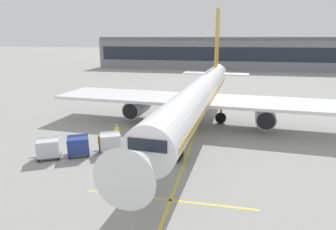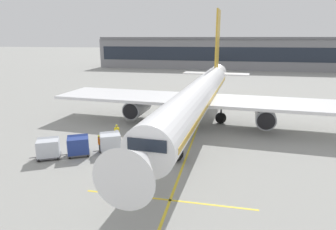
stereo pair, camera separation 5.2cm
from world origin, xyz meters
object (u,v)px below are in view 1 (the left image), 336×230
object	(u,v)px
ground_crew_marshaller	(117,131)
safety_cone_engine_keepout	(136,131)
baggage_cart_lead	(110,142)
baggage_cart_third	(48,148)
ground_crew_by_loader	(146,136)
ground_crew_by_carts	(99,142)
belt_loader	(144,134)
baggage_cart_second	(78,145)
parked_airplane	(199,96)

from	to	relation	value
ground_crew_marshaller	safety_cone_engine_keepout	bearing A→B (deg)	59.00
baggage_cart_lead	baggage_cart_third	distance (m)	5.62
safety_cone_engine_keepout	baggage_cart_third	bearing A→B (deg)	-124.72
ground_crew_by_loader	ground_crew_marshaller	bearing A→B (deg)	163.74
baggage_cart_third	ground_crew_by_carts	bearing A→B (deg)	29.77
belt_loader	baggage_cart_lead	size ratio (longest dim) A/B	1.81
baggage_cart_lead	ground_crew_marshaller	world-z (taller)	baggage_cart_lead
baggage_cart_second	ground_crew_by_loader	bearing A→B (deg)	34.01
baggage_cart_lead	ground_crew_by_carts	distance (m)	1.04
baggage_cart_third	ground_crew_marshaller	world-z (taller)	baggage_cart_third
ground_crew_by_carts	baggage_cart_second	bearing A→B (deg)	-145.77
baggage_cart_third	ground_crew_by_loader	distance (m)	9.27
baggage_cart_second	ground_crew_marshaller	world-z (taller)	baggage_cart_second
belt_loader	baggage_cart_lead	xyz separation A→B (m)	(-2.52, -3.04, 0.07)
parked_airplane	belt_loader	world-z (taller)	parked_airplane
parked_airplane	safety_cone_engine_keepout	bearing A→B (deg)	-139.64
baggage_cart_lead	baggage_cart_third	world-z (taller)	same
parked_airplane	ground_crew_by_carts	world-z (taller)	parked_airplane
safety_cone_engine_keepout	ground_crew_by_loader	bearing A→B (deg)	-58.18
belt_loader	baggage_cart_second	distance (m)	6.83
baggage_cart_second	ground_crew_marshaller	xyz separation A→B (m)	(1.97, 4.76, -0.00)
ground_crew_marshaller	belt_loader	bearing A→B (deg)	-3.95
safety_cone_engine_keepout	ground_crew_by_carts	bearing A→B (deg)	-106.43
baggage_cart_lead	ground_crew_marshaller	bearing A→B (deg)	100.69
parked_airplane	ground_crew_by_loader	distance (m)	10.37
baggage_cart_lead	ground_crew_marshaller	xyz separation A→B (m)	(-0.62, 3.26, -0.00)
ground_crew_marshaller	baggage_cart_third	bearing A→B (deg)	-126.12
ground_crew_by_loader	safety_cone_engine_keepout	xyz separation A→B (m)	(-2.12, 3.41, -0.68)
baggage_cart_third	safety_cone_engine_keepout	world-z (taller)	baggage_cart_third
ground_crew_by_loader	ground_crew_by_carts	bearing A→B (deg)	-146.08
baggage_cart_third	baggage_cart_lead	bearing A→B (deg)	28.37
baggage_cart_second	ground_crew_by_carts	distance (m)	1.96
belt_loader	ground_crew_by_carts	bearing A→B (deg)	-135.40
parked_airplane	belt_loader	bearing A→B (deg)	-120.72
baggage_cart_lead	ground_crew_by_loader	size ratio (longest dim) A/B	1.59
baggage_cart_second	safety_cone_engine_keepout	bearing A→B (deg)	64.53
baggage_cart_second	safety_cone_engine_keepout	size ratio (longest dim) A/B	4.25
baggage_cart_second	safety_cone_engine_keepout	distance (m)	7.93
baggage_cart_lead	baggage_cart_second	bearing A→B (deg)	-149.94
parked_airplane	baggage_cart_lead	bearing A→B (deg)	-123.33
baggage_cart_second	ground_crew_marshaller	distance (m)	5.15
belt_loader	ground_crew_marshaller	bearing A→B (deg)	176.05
baggage_cart_second	baggage_cart_third	bearing A→B (deg)	-153.55
ground_crew_marshaller	safety_cone_engine_keepout	world-z (taller)	ground_crew_marshaller
belt_loader	safety_cone_engine_keepout	bearing A→B (deg)	123.35
baggage_cart_lead	baggage_cart_third	size ratio (longest dim) A/B	1.00
parked_airplane	ground_crew_by_carts	bearing A→B (deg)	-125.70
ground_crew_by_carts	safety_cone_engine_keepout	size ratio (longest dim) A/B	2.67
ground_crew_by_carts	safety_cone_engine_keepout	distance (m)	6.32
belt_loader	ground_crew_by_loader	distance (m)	0.92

